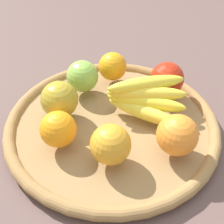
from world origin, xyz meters
The scene contains 10 objects.
ground_plane centered at (0.00, 0.00, 0.00)m, with size 2.40×2.40×0.00m, color brown.
basket centered at (0.00, 0.00, 0.02)m, with size 0.46×0.46×0.03m.
orange_1 centered at (0.01, 0.11, 0.07)m, with size 0.08×0.08×0.08m, color orange.
orange_3 centered at (-0.12, 0.10, 0.07)m, with size 0.08×0.08×0.08m, color orange.
apple_2 centered at (0.06, -0.11, 0.07)m, with size 0.07×0.07×0.07m, color #8ABA44.
apple_1 centered at (-0.13, -0.08, 0.07)m, with size 0.08×0.08×0.08m, color red.
banana_bunch centered at (-0.07, -0.02, 0.07)m, with size 0.17×0.13×0.08m.
orange_2 centered at (0.11, 0.06, 0.07)m, with size 0.07×0.07×0.07m, color orange.
orange_0 centered at (-0.01, -0.15, 0.07)m, with size 0.07×0.07×0.07m, color orange.
apple_0 centered at (0.11, -0.03, 0.07)m, with size 0.08×0.08×0.08m, color #AE9225.
Camera 1 is at (0.03, 0.49, 0.48)m, focal length 49.46 mm.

